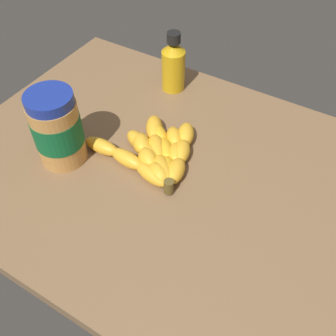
% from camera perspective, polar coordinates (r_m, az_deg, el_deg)
% --- Properties ---
extents(ground_plane, '(0.93, 0.68, 0.03)m').
position_cam_1_polar(ground_plane, '(0.81, 0.55, -1.01)').
color(ground_plane, brown).
extents(banana_bunch, '(0.24, 0.20, 0.04)m').
position_cam_1_polar(banana_bunch, '(0.80, -1.56, 2.09)').
color(banana_bunch, gold).
rests_on(banana_bunch, ground_plane).
extents(peanut_butter_jar, '(0.10, 0.10, 0.16)m').
position_cam_1_polar(peanut_butter_jar, '(0.80, -16.03, 5.58)').
color(peanut_butter_jar, '#BF8442').
rests_on(peanut_butter_jar, ground_plane).
extents(honey_bottle, '(0.06, 0.06, 0.15)m').
position_cam_1_polar(honey_bottle, '(0.97, 0.80, 15.02)').
color(honey_bottle, gold).
rests_on(honey_bottle, ground_plane).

